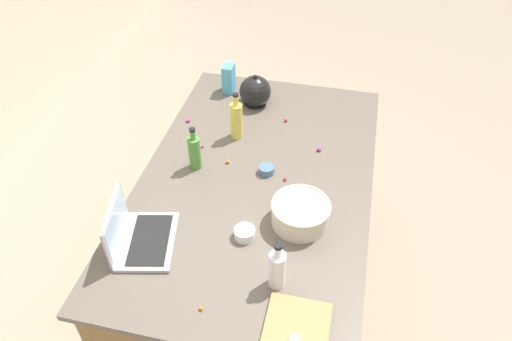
# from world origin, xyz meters

# --- Properties ---
(ground_plane) EXTENTS (12.00, 12.00, 0.00)m
(ground_plane) POSITION_xyz_m (0.00, 0.00, 0.00)
(ground_plane) COLOR gray
(island_counter) EXTENTS (1.76, 1.09, 0.90)m
(island_counter) POSITION_xyz_m (0.00, 0.00, 0.45)
(island_counter) COLOR olive
(island_counter) RESTS_ON ground
(laptop) EXTENTS (0.35, 0.29, 0.22)m
(laptop) POSITION_xyz_m (-0.49, 0.39, 0.95)
(laptop) COLOR #B7B7BC
(laptop) RESTS_ON island_counter
(mixing_bowl_large) EXTENTS (0.26, 0.26, 0.11)m
(mixing_bowl_large) POSITION_xyz_m (-0.23, -0.25, 0.96)
(mixing_bowl_large) COLOR beige
(mixing_bowl_large) RESTS_ON island_counter
(bottle_olive) EXTENTS (0.06, 0.06, 0.23)m
(bottle_olive) POSITION_xyz_m (0.02, 0.31, 0.99)
(bottle_olive) COLOR #4C8C38
(bottle_olive) RESTS_ON island_counter
(bottle_oil) EXTENTS (0.07, 0.07, 0.26)m
(bottle_oil) POSITION_xyz_m (0.30, 0.17, 1.01)
(bottle_oil) COLOR #DBC64C
(bottle_oil) RESTS_ON island_counter
(bottle_vinegar) EXTENTS (0.07, 0.07, 0.23)m
(bottle_vinegar) POSITION_xyz_m (-0.56, -0.21, 0.99)
(bottle_vinegar) COLOR white
(bottle_vinegar) RESTS_ON island_counter
(kettle) EXTENTS (0.21, 0.18, 0.20)m
(kettle) POSITION_xyz_m (0.62, 0.15, 0.98)
(kettle) COLOR black
(kettle) RESTS_ON island_counter
(cutting_board) EXTENTS (0.33, 0.23, 0.02)m
(cutting_board) POSITION_xyz_m (-0.78, -0.32, 0.91)
(cutting_board) COLOR #AD7F4C
(cutting_board) RESTS_ON island_counter
(ramekin_small) EXTENTS (0.07, 0.07, 0.04)m
(ramekin_small) POSITION_xyz_m (0.05, -0.04, 0.92)
(ramekin_small) COLOR slate
(ramekin_small) RESTS_ON island_counter
(ramekin_medium) EXTENTS (0.09, 0.09, 0.04)m
(ramekin_medium) POSITION_xyz_m (-0.36, -0.03, 0.92)
(ramekin_medium) COLOR white
(ramekin_medium) RESTS_ON island_counter
(candy_bag) EXTENTS (0.09, 0.06, 0.17)m
(candy_bag) POSITION_xyz_m (0.71, 0.33, 0.99)
(candy_bag) COLOR #4CA5CC
(candy_bag) RESTS_ON island_counter
(candy_0) EXTENTS (0.02, 0.02, 0.02)m
(candy_0) POSITION_xyz_m (0.46, 0.23, 0.91)
(candy_0) COLOR red
(candy_0) RESTS_ON island_counter
(candy_1) EXTENTS (0.02, 0.02, 0.02)m
(candy_1) POSITION_xyz_m (0.02, -0.14, 0.91)
(candy_1) COLOR red
(candy_1) RESTS_ON island_counter
(candy_2) EXTENTS (0.01, 0.01, 0.01)m
(candy_2) POSITION_xyz_m (0.16, 0.32, 0.91)
(candy_2) COLOR #CC3399
(candy_2) RESTS_ON island_counter
(candy_3) EXTENTS (0.02, 0.02, 0.02)m
(candy_3) POSITION_xyz_m (0.36, 0.46, 0.91)
(candy_3) COLOR #CC3399
(candy_3) RESTS_ON island_counter
(candy_4) EXTENTS (0.02, 0.02, 0.02)m
(candy_4) POSITION_xyz_m (0.48, -0.06, 0.91)
(candy_4) COLOR red
(candy_4) RESTS_ON island_counter
(candy_5) EXTENTS (0.02, 0.02, 0.02)m
(candy_5) POSITION_xyz_m (0.27, -0.27, 0.91)
(candy_5) COLOR #CC3399
(candy_5) RESTS_ON island_counter
(candy_6) EXTENTS (0.02, 0.02, 0.02)m
(candy_6) POSITION_xyz_m (0.08, 0.16, 0.91)
(candy_6) COLOR orange
(candy_6) RESTS_ON island_counter
(candy_7) EXTENTS (0.01, 0.01, 0.01)m
(candy_7) POSITION_xyz_m (-0.74, 0.04, 0.91)
(candy_7) COLOR orange
(candy_7) RESTS_ON island_counter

